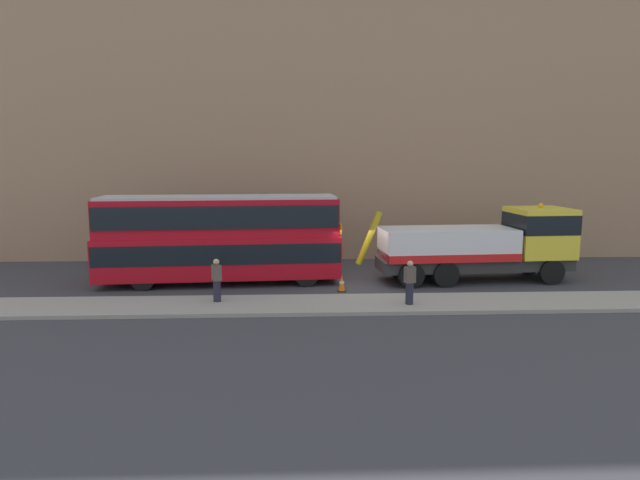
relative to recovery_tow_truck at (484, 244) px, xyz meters
name	(u,v)px	position (x,y,z in m)	size (l,w,h in m)	color
ground_plane	(359,282)	(-5.90, -0.12, -1.76)	(120.00, 120.00, 0.00)	#38383D
near_kerb	(371,304)	(-5.90, -4.32, -1.68)	(60.00, 2.80, 0.15)	gray
building_facade	(347,117)	(-5.90, 6.47, 6.31)	(60.00, 1.50, 16.00)	#9E7A5B
recovery_tow_truck	(484,244)	(0.00, 0.00, 0.00)	(10.21, 3.21, 3.67)	#2D2D2D
double_decker_bus	(220,236)	(-12.32, -0.03, 0.47)	(11.16, 3.26, 4.06)	#B70C19
pedestrian_onlooker	(217,281)	(-11.96, -3.94, -0.77)	(0.44, 0.48, 1.71)	#232333
pedestrian_bystander	(410,283)	(-4.45, -4.66, -0.77)	(0.46, 0.38, 1.71)	#232333
traffic_cone_near_bus	(342,284)	(-6.85, -1.87, -1.42)	(0.36, 0.36, 0.72)	orange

